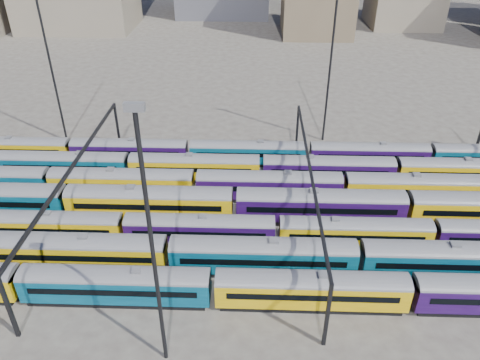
{
  "coord_description": "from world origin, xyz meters",
  "views": [
    {
      "loc": [
        2.95,
        -50.41,
        37.38
      ],
      "look_at": [
        1.04,
        5.1,
        3.0
      ],
      "focal_mm": 35.0,
      "sensor_mm": 36.0,
      "label": 1
    }
  ],
  "objects_px": {
    "rake_1": "(168,251)",
    "rake_2": "(277,228)",
    "mast_2": "(151,241)",
    "rake_0": "(411,289)"
  },
  "relations": [
    {
      "from": "rake_1",
      "to": "rake_2",
      "type": "bearing_deg",
      "value": 21.79
    },
    {
      "from": "rake_0",
      "to": "mast_2",
      "type": "distance_m",
      "value": 27.74
    },
    {
      "from": "rake_1",
      "to": "rake_2",
      "type": "relative_size",
      "value": 1.14
    },
    {
      "from": "rake_0",
      "to": "rake_1",
      "type": "bearing_deg",
      "value": 169.08
    },
    {
      "from": "mast_2",
      "to": "rake_2",
      "type": "bearing_deg",
      "value": 57.29
    },
    {
      "from": "rake_1",
      "to": "rake_2",
      "type": "height_order",
      "value": "rake_1"
    },
    {
      "from": "rake_2",
      "to": "mast_2",
      "type": "height_order",
      "value": "mast_2"
    },
    {
      "from": "rake_0",
      "to": "rake_2",
      "type": "relative_size",
      "value": 1.08
    },
    {
      "from": "rake_1",
      "to": "mast_2",
      "type": "distance_m",
      "value": 16.49
    },
    {
      "from": "rake_1",
      "to": "mast_2",
      "type": "bearing_deg",
      "value": -82.46
    }
  ]
}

